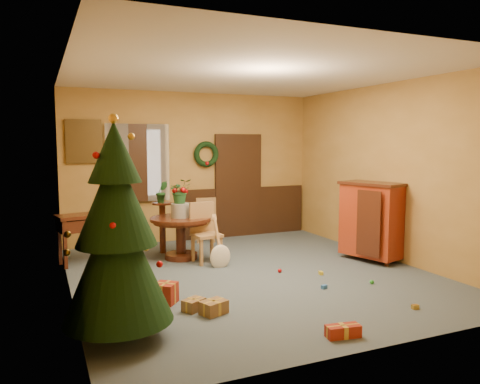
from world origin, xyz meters
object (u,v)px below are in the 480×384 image
dining_table (181,230)px  writing_desk (86,226)px  christmas_tree (117,235)px  chair_near (205,230)px  sideboard (371,219)px

dining_table → writing_desk: (-1.47, 0.31, 0.12)m
dining_table → christmas_tree: (-1.47, -2.88, 0.56)m
chair_near → sideboard: sideboard is taller
chair_near → sideboard: 2.73m
dining_table → writing_desk: 1.50m
dining_table → writing_desk: bearing=168.1°
chair_near → sideboard: size_ratio=0.75×
writing_desk → sideboard: sideboard is taller
chair_near → writing_desk: chair_near is taller
chair_near → christmas_tree: size_ratio=0.44×
writing_desk → sideboard: bearing=-21.0°
writing_desk → sideboard: 4.61m
dining_table → christmas_tree: 3.28m
christmas_tree → writing_desk: size_ratio=2.27×
christmas_tree → sideboard: (4.30, 1.53, -0.36)m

